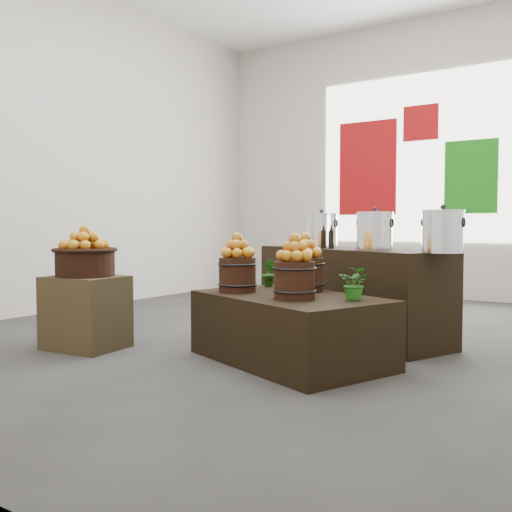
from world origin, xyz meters
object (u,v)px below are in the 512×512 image
Objects in this scene: display_table at (290,328)px; stock_pot_right at (443,233)px; stock_pot_center at (375,232)px; stock_pot_left at (322,231)px; crate at (86,312)px; wicker_basket at (85,263)px; counter at (349,293)px.

stock_pot_right is (0.93, 0.74, 0.72)m from display_table.
stock_pot_left is at bearing 155.97° from stock_pot_center.
crate is 0.42× the size of display_table.
wicker_basket is 0.33× the size of display_table.
crate is 1.96× the size of stock_pot_left.
stock_pot_left is at bearing 55.79° from crate.
display_table is at bearing 17.52° from crate.
stock_pot_left is 1.00× the size of stock_pot_right.
stock_pot_left is at bearing 155.97° from stock_pot_right.
crate is 0.41m from wicker_basket.
crate is 2.96m from stock_pot_right.
crate is at bearing -141.02° from display_table.
wicker_basket is at bearing -141.04° from stock_pot_center.
counter is (1.64, 1.69, -0.31)m from wicker_basket.
crate is 1.96× the size of stock_pot_right.
crate is 2.36m from counter.
crate is at bearing -141.04° from stock_pot_center.
counter is at bearing 45.90° from wicker_basket.
counter is at bearing 155.97° from stock_pot_center.
counter is at bearing 113.05° from display_table.
stock_pot_left is 1.00× the size of stock_pot_center.
crate is 2.34m from stock_pot_left.
wicker_basket is at bearing 0.00° from crate.
crate is 1.96× the size of stock_pot_center.
stock_pot_center is at bearing 38.96° from wicker_basket.
stock_pot_right is (0.96, -0.43, 0.57)m from counter.
stock_pot_left reaches higher than counter.
stock_pot_left is at bearing 128.48° from display_table.
display_table is 4.71× the size of stock_pot_left.
wicker_basket is 2.49m from stock_pot_center.
stock_pot_center is at bearing 0.00° from counter.
display_table is at bearing -64.38° from counter.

